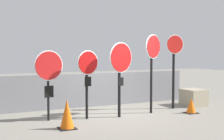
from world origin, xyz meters
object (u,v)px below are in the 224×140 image
object	(u,v)px
stop_sign_0	(49,71)
stop_sign_3	(153,57)
stop_sign_1	(88,71)
storage_crate	(193,97)
stop_sign_4	(174,58)
traffic_cone_0	(67,114)
stop_sign_2	(121,66)
traffic_cone_1	(191,106)

from	to	relation	value
stop_sign_0	stop_sign_3	world-z (taller)	stop_sign_3
stop_sign_1	storage_crate	size ratio (longest dim) A/B	2.41
stop_sign_4	traffic_cone_0	xyz separation A→B (m)	(-4.18, -1.14, -1.36)
stop_sign_0	stop_sign_1	bearing A→B (deg)	-23.23
traffic_cone_0	stop_sign_4	bearing A→B (deg)	15.32
stop_sign_3	stop_sign_4	world-z (taller)	stop_sign_4
stop_sign_1	stop_sign_3	distance (m)	2.23
stop_sign_2	stop_sign_3	xyz separation A→B (m)	(1.21, 0.14, 0.24)
stop_sign_0	stop_sign_3	bearing A→B (deg)	-15.13
stop_sign_3	traffic_cone_0	size ratio (longest dim) A/B	3.33
stop_sign_0	stop_sign_4	xyz separation A→B (m)	(4.37, 0.05, 0.31)
stop_sign_3	stop_sign_2	bearing A→B (deg)	163.00
stop_sign_2	stop_sign_3	world-z (taller)	stop_sign_3
stop_sign_0	traffic_cone_0	xyz separation A→B (m)	(0.19, -1.10, -1.05)
stop_sign_2	stop_sign_4	size ratio (longest dim) A/B	0.88
stop_sign_4	storage_crate	world-z (taller)	stop_sign_4
stop_sign_0	stop_sign_2	xyz separation A→B (m)	(2.06, -0.44, 0.13)
stop_sign_4	traffic_cone_0	size ratio (longest dim) A/B	3.37
traffic_cone_1	stop_sign_1	bearing A→B (deg)	170.09
stop_sign_1	stop_sign_4	distance (m)	3.32
stop_sign_0	stop_sign_1	size ratio (longest dim) A/B	1.00
stop_sign_2	stop_sign_4	bearing A→B (deg)	-6.57
stop_sign_0	stop_sign_2	bearing A→B (deg)	-21.90
stop_sign_1	stop_sign_3	world-z (taller)	stop_sign_3
traffic_cone_0	stop_sign_3	bearing A→B (deg)	14.43
stop_sign_4	storage_crate	size ratio (longest dim) A/B	3.06
stop_sign_0	traffic_cone_1	bearing A→B (deg)	-20.59
stop_sign_2	traffic_cone_1	size ratio (longest dim) A/B	4.65
stop_sign_1	stop_sign_2	size ratio (longest dim) A/B	0.89
stop_sign_1	stop_sign_0	bearing A→B (deg)	152.16
stop_sign_0	stop_sign_3	size ratio (longest dim) A/B	0.80
stop_sign_1	stop_sign_2	world-z (taller)	stop_sign_2
stop_sign_1	storage_crate	xyz separation A→B (m)	(4.33, 0.52, -1.11)
stop_sign_3	storage_crate	bearing A→B (deg)	-8.56
stop_sign_3	traffic_cone_0	world-z (taller)	stop_sign_3
stop_sign_2	stop_sign_3	bearing A→B (deg)	-12.08
traffic_cone_0	traffic_cone_1	xyz separation A→B (m)	(4.21, 0.26, -0.14)
stop_sign_3	traffic_cone_1	xyz separation A→B (m)	(1.13, -0.53, -1.57)
stop_sign_1	traffic_cone_1	size ratio (longest dim) A/B	4.16
stop_sign_3	traffic_cone_1	world-z (taller)	stop_sign_3
stop_sign_1	stop_sign_3	bearing A→B (deg)	-15.66
stop_sign_0	traffic_cone_1	xyz separation A→B (m)	(4.40, -0.84, -1.19)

